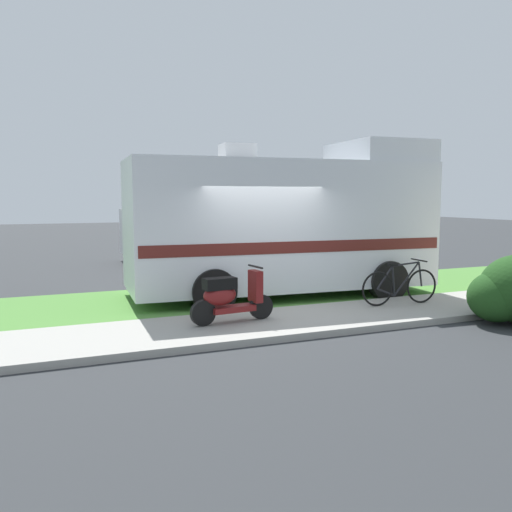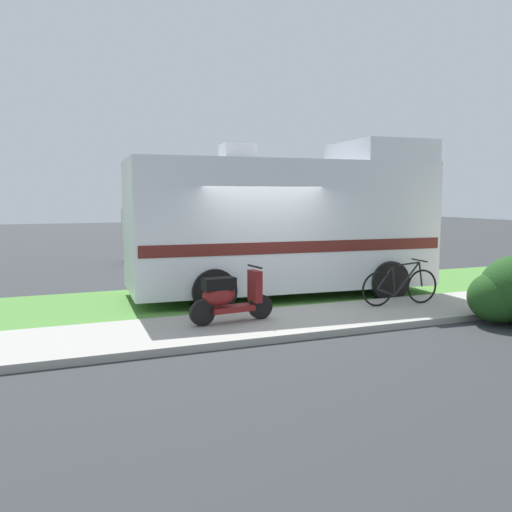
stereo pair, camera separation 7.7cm
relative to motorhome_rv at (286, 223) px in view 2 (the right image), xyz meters
The scene contains 8 objects.
ground_plane 2.34m from the motorhome_rv, 128.76° to the right, with size 80.00×80.00×0.00m, color #2D3033.
sidewalk 3.12m from the motorhome_rv, 112.29° to the right, with size 24.00×2.00×0.12m.
grass_strip 1.96m from the motorhome_rv, 166.13° to the left, with size 24.00×3.40×0.08m.
motorhome_rv is the anchor object (origin of this frame).
scooter 3.37m from the motorhome_rv, 133.25° to the right, with size 1.56×0.50×0.97m.
bicycle 2.91m from the motorhome_rv, 54.66° to the right, with size 1.74×0.52×0.90m.
pickup_truck_near 5.12m from the motorhome_rv, 72.79° to the left, with size 5.50×2.46×1.88m.
pickup_truck_far 7.82m from the motorhome_rv, 93.25° to the left, with size 5.10×2.31×1.87m.
Camera 2 is at (-4.19, -9.65, 2.29)m, focal length 37.50 mm.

